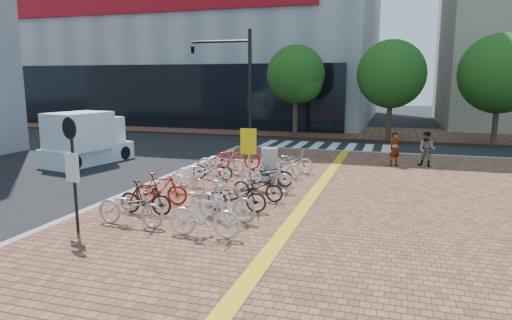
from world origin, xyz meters
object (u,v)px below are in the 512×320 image
(bike_2, at_px, (161,189))
(bike_3, at_px, (185,181))
(bike_0, at_px, (131,207))
(utility_box, at_px, (270,165))
(bike_12, at_px, (266,176))
(yellow_sign, at_px, (249,147))
(bike_13, at_px, (270,173))
(bike_1, at_px, (145,198))
(bike_4, at_px, (202,172))
(bike_6, at_px, (220,162))
(pedestrian_a, at_px, (395,149))
(bike_5, at_px, (212,168))
(traffic_light_pole, at_px, (223,69))
(bike_10, at_px, (237,196))
(box_truck, at_px, (86,139))
(pedestrian_b, at_px, (427,149))
(notice_sign, at_px, (72,161))
(bike_7, at_px, (237,157))
(bike_11, at_px, (258,186))
(bike_14, at_px, (280,167))
(bike_15, at_px, (290,161))
(bike_8, at_px, (204,215))

(bike_2, distance_m, bike_3, 1.45)
(bike_0, bearing_deg, utility_box, -18.22)
(bike_12, xyz_separation_m, yellow_sign, (-0.75, 0.38, 0.91))
(bike_13, xyz_separation_m, utility_box, (-0.18, 0.54, 0.18))
(bike_1, xyz_separation_m, bike_4, (0.16, 3.51, 0.04))
(bike_6, bearing_deg, pedestrian_a, -68.04)
(bike_3, distance_m, utility_box, 3.37)
(bike_0, xyz_separation_m, bike_4, (-0.00, 4.49, 0.02))
(bike_0, distance_m, bike_13, 5.90)
(bike_5, bearing_deg, traffic_light_pole, 15.46)
(bike_10, distance_m, utility_box, 4.01)
(box_truck, bearing_deg, bike_6, -9.91)
(bike_10, bearing_deg, pedestrian_b, -39.55)
(pedestrian_a, relative_size, notice_sign, 0.53)
(bike_3, distance_m, pedestrian_a, 9.67)
(bike_7, height_order, bike_11, bike_7)
(bike_14, bearing_deg, bike_12, 177.10)
(bike_2, height_order, box_truck, box_truck)
(traffic_light_pole, bearing_deg, bike_7, -61.88)
(bike_10, relative_size, pedestrian_a, 1.14)
(bike_3, xyz_separation_m, pedestrian_a, (6.55, 7.12, 0.33))
(yellow_sign, relative_size, box_truck, 0.46)
(bike_3, bearing_deg, bike_7, 6.91)
(bike_3, distance_m, bike_14, 4.07)
(bike_11, height_order, bike_13, bike_13)
(bike_7, bearing_deg, bike_14, -124.14)
(traffic_light_pole, bearing_deg, bike_12, -59.15)
(bike_2, xyz_separation_m, bike_15, (2.62, 5.81, -0.01))
(bike_3, bearing_deg, bike_2, -173.26)
(bike_5, distance_m, traffic_light_pole, 7.55)
(bike_5, bearing_deg, bike_13, -98.85)
(bike_15, xyz_separation_m, box_truck, (-9.76, 0.07, 0.51))
(bike_2, distance_m, bike_14, 5.34)
(bike_2, bearing_deg, bike_11, -70.85)
(bike_8, bearing_deg, box_truck, 46.86)
(bike_7, bearing_deg, traffic_light_pole, 23.06)
(bike_6, xyz_separation_m, bike_12, (2.48, -2.03, 0.01))
(bike_0, height_order, bike_14, bike_0)
(bike_6, distance_m, traffic_light_pole, 6.79)
(bike_2, distance_m, bike_5, 3.74)
(bike_8, bearing_deg, bike_6, 16.05)
(bike_6, bearing_deg, notice_sign, 164.86)
(bike_4, bearing_deg, bike_13, -77.98)
(bike_12, height_order, bike_15, bike_12)
(bike_13, bearing_deg, bike_8, -170.05)
(bike_4, xyz_separation_m, utility_box, (2.03, 1.52, 0.11))
(pedestrian_a, xyz_separation_m, box_truck, (-13.76, -2.69, 0.23))
(bike_10, distance_m, bike_14, 4.75)
(bike_0, bearing_deg, box_truck, 43.45)
(bike_6, bearing_deg, bike_2, 170.01)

